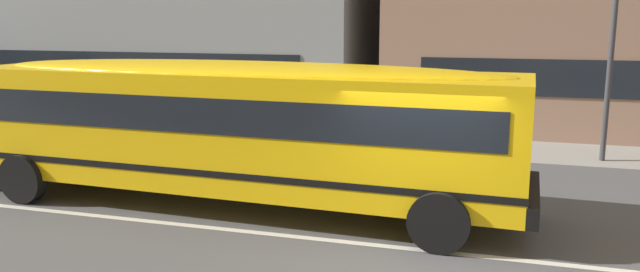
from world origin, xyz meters
The scene contains 5 objects.
ground_plane centered at (0.00, 0.00, 0.00)m, with size 400.00×400.00×0.00m, color #4C4C4F.
sidewalk_far centered at (0.00, 8.36, 0.01)m, with size 120.00×3.00×0.01m, color gray.
lane_centreline centered at (0.00, 0.00, 0.00)m, with size 110.00×0.16×0.01m, color silver.
school_bus centered at (-3.95, 1.39, 1.68)m, with size 12.77×3.32×2.83m.
parked_car_black_by_entrance centered at (-12.87, 5.47, 0.84)m, with size 3.92×1.93×1.64m.
Camera 1 is at (1.22, -9.36, 3.61)m, focal length 34.56 mm.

